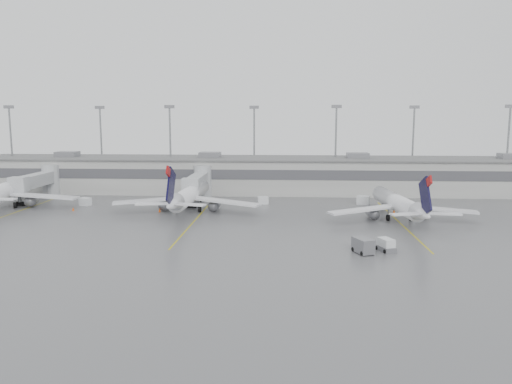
# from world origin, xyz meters

# --- Properties ---
(ground) EXTENTS (260.00, 260.00, 0.00)m
(ground) POSITION_xyz_m (0.00, 0.00, 0.00)
(ground) COLOR #535356
(ground) RESTS_ON ground
(terminal) EXTENTS (152.00, 17.00, 9.45)m
(terminal) POSITION_xyz_m (-0.01, 57.98, 4.17)
(terminal) COLOR #9C9C97
(terminal) RESTS_ON ground
(light_masts) EXTENTS (142.40, 8.00, 20.60)m
(light_masts) POSITION_xyz_m (0.00, 63.75, 12.03)
(light_masts) COLOR gray
(light_masts) RESTS_ON ground
(jet_bridge_left) EXTENTS (4.00, 17.20, 7.00)m
(jet_bridge_left) POSITION_xyz_m (-55.50, 45.72, 3.87)
(jet_bridge_left) COLOR #A3A6A9
(jet_bridge_left) RESTS_ON ground
(jet_bridge_right) EXTENTS (4.00, 17.20, 7.00)m
(jet_bridge_right) POSITION_xyz_m (-20.50, 45.72, 3.87)
(jet_bridge_right) COLOR #A3A6A9
(jet_bridge_right) RESTS_ON ground
(stand_markings) EXTENTS (105.25, 40.00, 0.01)m
(stand_markings) POSITION_xyz_m (-0.00, 24.00, 0.01)
(stand_markings) COLOR #CABB0B
(stand_markings) RESTS_ON ground
(jet_far_left) EXTENTS (28.40, 32.24, 10.64)m
(jet_far_left) POSITION_xyz_m (-57.18, 33.09, 3.31)
(jet_far_left) COLOR white
(jet_far_left) RESTS_ON ground
(jet_mid_left) EXTENTS (27.92, 31.32, 10.13)m
(jet_mid_left) POSITION_xyz_m (-20.08, 31.59, 3.15)
(jet_mid_left) COLOR white
(jet_mid_left) RESTS_ON ground
(jet_mid_right) EXTENTS (25.73, 28.96, 9.37)m
(jet_mid_right) POSITION_xyz_m (17.80, 26.08, 2.91)
(jet_mid_right) COLOR white
(jet_mid_right) RESTS_ON ground
(baggage_tug) EXTENTS (2.58, 3.12, 1.74)m
(baggage_tug) POSITION_xyz_m (11.56, 5.22, 0.68)
(baggage_tug) COLOR silver
(baggage_tug) RESTS_ON ground
(baggage_cart) EXTENTS (2.85, 3.56, 2.00)m
(baggage_cart) POSITION_xyz_m (8.36, 4.02, 1.04)
(baggage_cart) COLOR slate
(baggage_cart) RESTS_ON ground
(gse_uld_a) EXTENTS (2.62, 2.21, 1.58)m
(gse_uld_a) POSITION_xyz_m (-42.32, 36.86, 0.79)
(gse_uld_a) COLOR silver
(gse_uld_a) RESTS_ON ground
(gse_uld_b) EXTENTS (2.42, 1.92, 1.51)m
(gse_uld_b) POSITION_xyz_m (-6.53, 40.76, 0.75)
(gse_uld_b) COLOR silver
(gse_uld_b) RESTS_ON ground
(gse_uld_c) EXTENTS (2.89, 2.40, 1.75)m
(gse_uld_c) POSITION_xyz_m (14.07, 41.59, 0.88)
(gse_uld_c) COLOR silver
(gse_uld_c) RESTS_ON ground
(gse_loader) EXTENTS (2.45, 3.27, 1.83)m
(gse_loader) POSITION_xyz_m (-22.21, 45.41, 0.92)
(gse_loader) COLOR slate
(gse_loader) RESTS_ON ground
(cone_a) EXTENTS (0.41, 0.41, 0.65)m
(cone_a) POSITION_xyz_m (-42.44, 31.28, 0.33)
(cone_a) COLOR #F25005
(cone_a) RESTS_ON ground
(cone_b) EXTENTS (0.45, 0.45, 0.72)m
(cone_b) POSITION_xyz_m (-25.52, 30.77, 0.36)
(cone_b) COLOR #F25005
(cone_b) RESTS_ON ground
(cone_c) EXTENTS (0.44, 0.44, 0.71)m
(cone_c) POSITION_xyz_m (18.38, 32.45, 0.35)
(cone_c) COLOR #F25005
(cone_c) RESTS_ON ground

